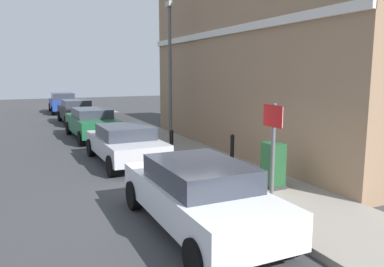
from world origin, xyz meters
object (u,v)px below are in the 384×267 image
car_white (199,193)px  utility_cabinet (273,167)px  car_blue (63,103)px  bollard_near_cabinet (232,150)px  street_sign (273,143)px  bollard_far_kerb (172,144)px  lamppost (170,66)px  car_green (92,123)px  car_silver (125,143)px  car_black (76,111)px

car_white → utility_cabinet: (2.71, 1.28, -0.05)m
car_blue → utility_cabinet: 22.78m
bollard_near_cabinet → street_sign: 4.08m
bollard_near_cabinet → bollard_far_kerb: 2.12m
lamppost → car_green: bearing=133.5°
car_blue → lamppost: lamppost is taller
car_green → car_blue: car_blue is taller
car_green → bollard_near_cabinet: (2.79, -7.93, -0.05)m
car_white → car_silver: car_white is taller
bollard_far_kerb → car_white: bearing=-106.2°
bollard_near_cabinet → car_silver: bearing=135.4°
utility_cabinet → street_sign: bearing=-127.7°
car_silver → bollard_near_cabinet: bearing=-135.4°
car_black → bollard_near_cabinet: car_black is taller
car_black → bollard_near_cabinet: bearing=-170.1°
car_blue → bollard_far_kerb: bearing=-174.5°
utility_cabinet → lamppost: lamppost is taller
car_black → street_sign: bearing=-176.6°
bollard_far_kerb → car_silver: bearing=143.9°
car_silver → street_sign: street_sign is taller
utility_cabinet → lamppost: 7.66m
car_black → utility_cabinet: bearing=-171.9°
car_white → car_green: (0.02, 11.39, 0.02)m
car_silver → bollard_near_cabinet: size_ratio=4.04×
bollard_near_cabinet → lamppost: 5.65m
utility_cabinet → car_black: bearing=99.1°
car_white → car_black: size_ratio=1.05×
car_green → car_black: size_ratio=1.09×
car_white → bollard_near_cabinet: bearing=-39.2°
car_silver → car_blue: car_blue is taller
lamppost → car_white: bearing=-108.2°
car_silver → car_green: bearing=0.7°
street_sign → lamppost: lamppost is taller
car_silver → bollard_far_kerb: bearing=-127.0°
car_silver → lamppost: lamppost is taller
bollard_near_cabinet → car_green: bearing=109.4°
street_sign → lamppost: (1.28, 8.77, 1.64)m
car_silver → lamppost: size_ratio=0.73×
car_white → car_silver: (0.17, 6.06, -0.04)m
bollard_near_cabinet → street_sign: size_ratio=0.45×
car_silver → car_black: car_black is taller
bollard_near_cabinet → car_black: bearing=100.9°
car_blue → lamppost: size_ratio=0.77×
bollard_far_kerb → street_sign: size_ratio=0.45×
lamppost → street_sign: bearing=-98.3°
car_silver → car_white: bearing=177.5°
car_green → utility_cabinet: car_green is taller
car_silver → bollard_far_kerb: 1.62m
utility_cabinet → lamppost: bearing=89.4°
bollard_near_cabinet → lamppost: (-0.03, 5.02, 2.60)m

